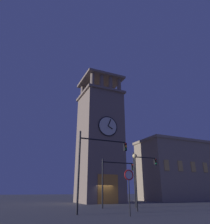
# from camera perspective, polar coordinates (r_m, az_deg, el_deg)

# --- Properties ---
(ground_plane) EXTENTS (200.00, 200.00, 0.00)m
(ground_plane) POSITION_cam_1_polar(r_m,az_deg,el_deg) (31.87, -0.24, -23.79)
(ground_plane) COLOR #4C4C51
(clocktower) EXTENTS (6.95, 7.11, 23.55)m
(clocktower) POSITION_cam_1_polar(r_m,az_deg,el_deg) (35.73, -1.44, -8.07)
(clocktower) COLOR gray
(clocktower) RESTS_ON ground_plane
(adjacent_wing_building) EXTENTS (15.68, 8.21, 11.23)m
(adjacent_wing_building) POSITION_cam_1_polar(r_m,az_deg,el_deg) (45.72, 19.32, -14.69)
(adjacent_wing_building) COLOR gray
(adjacent_wing_building) RESTS_ON ground_plane
(traffic_signal_near) EXTENTS (4.04, 0.41, 5.09)m
(traffic_signal_near) POSITION_cam_1_polar(r_m,az_deg,el_deg) (24.50, 2.47, -16.51)
(traffic_signal_near) COLOR black
(traffic_signal_near) RESTS_ON ground_plane
(traffic_signal_mid) EXTENTS (3.26, 0.41, 5.97)m
(traffic_signal_mid) POSITION_cam_1_polar(r_m,az_deg,el_deg) (25.78, 9.90, -15.51)
(traffic_signal_mid) COLOR black
(traffic_signal_mid) RESTS_ON ground_plane
(traffic_signal_far) EXTENTS (4.58, 0.41, 6.57)m
(traffic_signal_far) POSITION_cam_1_polar(r_m,az_deg,el_deg) (18.36, -2.74, -12.41)
(traffic_signal_far) COLOR black
(traffic_signal_far) RESTS_ON ground_plane
(street_lamp) EXTENTS (0.44, 0.44, 5.10)m
(street_lamp) POSITION_cam_1_polar(r_m,az_deg,el_deg) (20.77, 8.26, -15.36)
(street_lamp) COLOR black
(street_lamp) RESTS_ON ground_plane
(no_horn_sign) EXTENTS (0.78, 0.14, 3.22)m
(no_horn_sign) POSITION_cam_1_polar(r_m,az_deg,el_deg) (16.60, 6.54, -17.67)
(no_horn_sign) COLOR black
(no_horn_sign) RESTS_ON ground_plane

